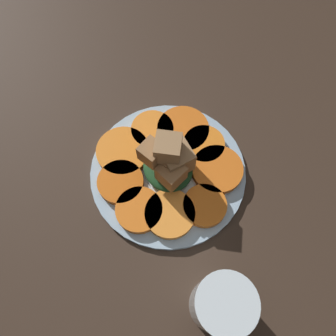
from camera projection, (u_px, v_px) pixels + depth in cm
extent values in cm
cube|color=#38281E|center=(168.00, 175.00, 57.78)|extent=(120.00, 120.00, 2.00)
cylinder|color=#99B7D1|center=(168.00, 172.00, 56.41)|extent=(26.61, 26.61, 1.00)
cylinder|color=white|center=(168.00, 172.00, 56.36)|extent=(21.29, 21.29, 1.00)
cylinder|color=orange|center=(204.00, 145.00, 57.07)|extent=(7.19, 7.19, 1.35)
cylinder|color=orange|center=(183.00, 130.00, 58.28)|extent=(9.22, 9.22, 1.35)
cylinder|color=orange|center=(152.00, 130.00, 58.25)|extent=(7.55, 7.55, 1.35)
cylinder|color=orange|center=(123.00, 151.00, 56.56)|extent=(9.16, 9.16, 1.35)
cylinder|color=#D56013|center=(121.00, 182.00, 54.27)|extent=(7.67, 7.67, 1.35)
cylinder|color=orange|center=(139.00, 210.00, 52.37)|extent=(7.56, 7.56, 1.35)
cylinder|color=orange|center=(170.00, 214.00, 52.11)|extent=(8.07, 8.07, 1.35)
cylinder|color=orange|center=(205.00, 206.00, 52.65)|extent=(7.09, 7.09, 1.35)
cylinder|color=orange|center=(217.00, 169.00, 55.19)|extent=(8.67, 8.67, 1.35)
ellipsoid|color=#1E4723|center=(168.00, 167.00, 54.69)|extent=(9.06, 8.15, 2.54)
cube|color=olive|center=(171.00, 173.00, 50.87)|extent=(4.79, 4.79, 3.72)
cube|color=#9E754C|center=(176.00, 158.00, 51.45)|extent=(4.80, 4.80, 4.57)
cube|color=olive|center=(168.00, 155.00, 51.89)|extent=(5.25, 5.25, 4.11)
cube|color=#9E754C|center=(169.00, 148.00, 48.28)|extent=(5.31, 5.31, 3.84)
cube|color=olive|center=(152.00, 153.00, 49.02)|extent=(4.27, 4.27, 3.21)
cube|color=silver|center=(146.00, 187.00, 54.46)|extent=(11.92, 3.11, 0.40)
cube|color=silver|center=(125.00, 157.00, 56.65)|extent=(1.82, 2.52, 0.40)
cube|color=silver|center=(111.00, 147.00, 57.43)|extent=(4.68, 1.10, 0.40)
cube|color=silver|center=(114.00, 145.00, 57.58)|extent=(4.68, 1.10, 0.40)
cube|color=silver|center=(117.00, 143.00, 57.74)|extent=(4.68, 1.10, 0.40)
cube|color=silver|center=(120.00, 141.00, 57.89)|extent=(4.68, 1.10, 0.40)
cylinder|color=silver|center=(221.00, 305.00, 43.20)|extent=(7.73, 7.73, 11.27)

